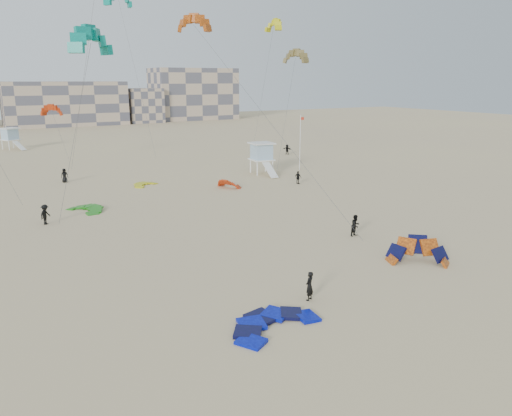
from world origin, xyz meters
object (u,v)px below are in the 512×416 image
lifeguard_tower_near (262,158)px  kite_ground_blue (274,327)px  kite_ground_orange (417,263)px  kitesurfer_main (309,286)px

lifeguard_tower_near → kite_ground_blue: bearing=-113.8°
kite_ground_blue → kite_ground_orange: bearing=0.1°
kitesurfer_main → lifeguard_tower_near: lifeguard_tower_near is taller
kitesurfer_main → kite_ground_orange: bearing=158.4°
kitesurfer_main → lifeguard_tower_near: (18.17, 36.40, 1.23)m
kite_ground_orange → kitesurfer_main: 10.34m
kite_ground_blue → kitesurfer_main: size_ratio=2.78×
kite_ground_blue → lifeguard_tower_near: bearing=48.4°
kite_ground_blue → kitesurfer_main: kitesurfer_main is taller
kite_ground_orange → kitesurfer_main: size_ratio=2.53×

